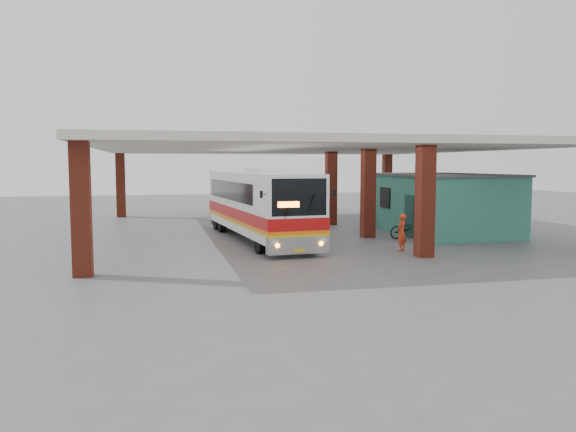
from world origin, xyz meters
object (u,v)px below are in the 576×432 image
(motorcycle, at_px, (407,228))
(red_chair, at_px, (368,221))
(pedestrian, at_px, (401,232))
(coach_bus, at_px, (258,204))

(motorcycle, bearing_deg, red_chair, -7.48)
(motorcycle, xyz_separation_m, pedestrian, (-1.95, -3.61, 0.28))
(coach_bus, height_order, red_chair, coach_bus)
(coach_bus, xyz_separation_m, red_chair, (7.03, 3.63, -1.34))
(motorcycle, bearing_deg, pedestrian, 143.00)
(coach_bus, height_order, pedestrian, coach_bus)
(motorcycle, distance_m, pedestrian, 4.11)
(coach_bus, distance_m, red_chair, 8.03)
(coach_bus, relative_size, motorcycle, 6.35)
(motorcycle, bearing_deg, coach_bus, 71.64)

